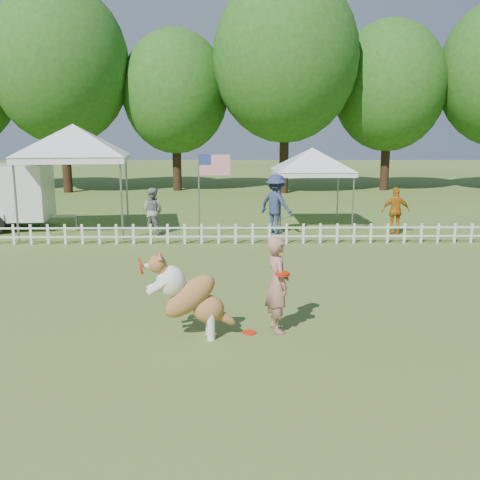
{
  "coord_description": "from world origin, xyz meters",
  "views": [
    {
      "loc": [
        0.14,
        -8.45,
        3.16
      ],
      "look_at": [
        0.3,
        2.0,
        1.1
      ],
      "focal_mm": 40.0,
      "sensor_mm": 36.0,
      "label": 1
    }
  ],
  "objects_px": {
    "frisbee_on_turf": "(249,332)",
    "spectator_b": "(276,204)",
    "dog": "(191,296)",
    "canopy_tent_left": "(76,180)",
    "flag_pole": "(199,197)",
    "handler": "(277,284)",
    "spectator_a": "(153,211)",
    "canopy_tent_right": "(311,188)",
    "spectator_c": "(396,211)"
  },
  "relations": [
    {
      "from": "frisbee_on_turf",
      "to": "spectator_b",
      "type": "distance_m",
      "value": 9.06
    },
    {
      "from": "dog",
      "to": "canopy_tent_left",
      "type": "relative_size",
      "value": 0.4
    },
    {
      "from": "canopy_tent_left",
      "to": "flag_pole",
      "type": "bearing_deg",
      "value": -25.7
    },
    {
      "from": "handler",
      "to": "frisbee_on_turf",
      "type": "bearing_deg",
      "value": 89.5
    },
    {
      "from": "handler",
      "to": "spectator_a",
      "type": "xyz_separation_m",
      "value": [
        -3.28,
        8.72,
        -0.03
      ]
    },
    {
      "from": "frisbee_on_turf",
      "to": "spectator_b",
      "type": "bearing_deg",
      "value": 82.63
    },
    {
      "from": "flag_pole",
      "to": "handler",
      "type": "bearing_deg",
      "value": -75.0
    },
    {
      "from": "canopy_tent_right",
      "to": "flag_pole",
      "type": "bearing_deg",
      "value": -149.35
    },
    {
      "from": "dog",
      "to": "spectator_a",
      "type": "xyz_separation_m",
      "value": [
        -1.91,
        9.02,
        0.06
      ]
    },
    {
      "from": "frisbee_on_turf",
      "to": "canopy_tent_right",
      "type": "xyz_separation_m",
      "value": [
        2.48,
        10.27,
        1.33
      ]
    },
    {
      "from": "canopy_tent_left",
      "to": "canopy_tent_right",
      "type": "relative_size",
      "value": 1.28
    },
    {
      "from": "frisbee_on_turf",
      "to": "flag_pole",
      "type": "height_order",
      "value": "flag_pole"
    },
    {
      "from": "frisbee_on_turf",
      "to": "canopy_tent_right",
      "type": "relative_size",
      "value": 0.08
    },
    {
      "from": "canopy_tent_right",
      "to": "spectator_b",
      "type": "height_order",
      "value": "canopy_tent_right"
    },
    {
      "from": "canopy_tent_right",
      "to": "flag_pole",
      "type": "xyz_separation_m",
      "value": [
        -3.76,
        -2.31,
        -0.01
      ]
    },
    {
      "from": "flag_pole",
      "to": "spectator_c",
      "type": "distance_m",
      "value": 6.34
    },
    {
      "from": "flag_pole",
      "to": "canopy_tent_left",
      "type": "bearing_deg",
      "value": 164.79
    },
    {
      "from": "dog",
      "to": "flag_pole",
      "type": "height_order",
      "value": "flag_pole"
    },
    {
      "from": "frisbee_on_turf",
      "to": "spectator_b",
      "type": "xyz_separation_m",
      "value": [
        1.16,
        8.94,
        0.95
      ]
    },
    {
      "from": "handler",
      "to": "frisbee_on_turf",
      "type": "distance_m",
      "value": 0.91
    },
    {
      "from": "canopy_tent_left",
      "to": "canopy_tent_right",
      "type": "bearing_deg",
      "value": -0.62
    },
    {
      "from": "canopy_tent_left",
      "to": "spectator_a",
      "type": "bearing_deg",
      "value": -17.95
    },
    {
      "from": "canopy_tent_right",
      "to": "flag_pole",
      "type": "distance_m",
      "value": 4.41
    },
    {
      "from": "flag_pole",
      "to": "spectator_c",
      "type": "xyz_separation_m",
      "value": [
        6.27,
        0.77,
        -0.56
      ]
    },
    {
      "from": "handler",
      "to": "spectator_c",
      "type": "xyz_separation_m",
      "value": [
        4.54,
        8.62,
        -0.03
      ]
    },
    {
      "from": "spectator_a",
      "to": "canopy_tent_right",
      "type": "bearing_deg",
      "value": -143.61
    },
    {
      "from": "spectator_a",
      "to": "spectator_c",
      "type": "height_order",
      "value": "spectator_c"
    },
    {
      "from": "dog",
      "to": "canopy_tent_left",
      "type": "distance_m",
      "value": 10.51
    },
    {
      "from": "frisbee_on_turf",
      "to": "flag_pole",
      "type": "relative_size",
      "value": 0.08
    },
    {
      "from": "handler",
      "to": "spectator_b",
      "type": "height_order",
      "value": "spectator_b"
    },
    {
      "from": "frisbee_on_turf",
      "to": "spectator_b",
      "type": "relative_size",
      "value": 0.12
    },
    {
      "from": "spectator_c",
      "to": "spectator_b",
      "type": "bearing_deg",
      "value": -0.12
    },
    {
      "from": "frisbee_on_turf",
      "to": "canopy_tent_left",
      "type": "relative_size",
      "value": 0.07
    },
    {
      "from": "spectator_c",
      "to": "spectator_a",
      "type": "bearing_deg",
      "value": 2.35
    },
    {
      "from": "canopy_tent_right",
      "to": "spectator_b",
      "type": "bearing_deg",
      "value": -135.86
    },
    {
      "from": "canopy_tent_left",
      "to": "flag_pole",
      "type": "relative_size",
      "value": 1.3
    },
    {
      "from": "canopy_tent_right",
      "to": "spectator_a",
      "type": "height_order",
      "value": "canopy_tent_right"
    },
    {
      "from": "canopy_tent_left",
      "to": "flag_pole",
      "type": "xyz_separation_m",
      "value": [
        4.07,
        -1.31,
        -0.39
      ]
    },
    {
      "from": "spectator_c",
      "to": "canopy_tent_left",
      "type": "bearing_deg",
      "value": 0.04
    },
    {
      "from": "dog",
      "to": "spectator_b",
      "type": "distance_m",
      "value": 9.37
    },
    {
      "from": "handler",
      "to": "spectator_b",
      "type": "bearing_deg",
      "value": -17.62
    },
    {
      "from": "spectator_a",
      "to": "spectator_b",
      "type": "distance_m",
      "value": 3.98
    },
    {
      "from": "spectator_b",
      "to": "flag_pole",
      "type": "bearing_deg",
      "value": 65.49
    },
    {
      "from": "spectator_a",
      "to": "spectator_b",
      "type": "height_order",
      "value": "spectator_b"
    },
    {
      "from": "frisbee_on_turf",
      "to": "canopy_tent_left",
      "type": "xyz_separation_m",
      "value": [
        -5.34,
        9.27,
        1.7
      ]
    },
    {
      "from": "canopy_tent_left",
      "to": "canopy_tent_right",
      "type": "distance_m",
      "value": 7.9
    },
    {
      "from": "dog",
      "to": "canopy_tent_right",
      "type": "height_order",
      "value": "canopy_tent_right"
    },
    {
      "from": "flag_pole",
      "to": "spectator_a",
      "type": "bearing_deg",
      "value": 153.53
    },
    {
      "from": "frisbee_on_turf",
      "to": "canopy_tent_right",
      "type": "height_order",
      "value": "canopy_tent_right"
    },
    {
      "from": "spectator_c",
      "to": "frisbee_on_turf",
      "type": "bearing_deg",
      "value": 63.26
    }
  ]
}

